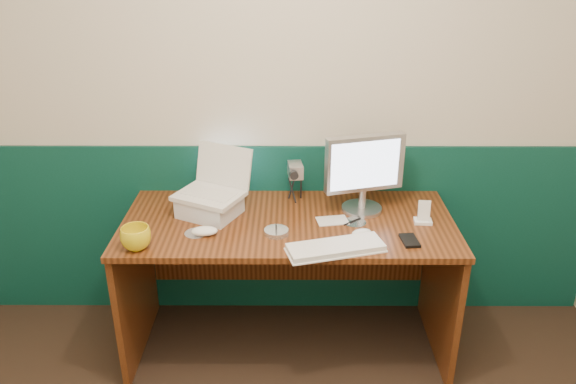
{
  "coord_description": "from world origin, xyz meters",
  "views": [
    {
      "loc": [
        0.06,
        -1.02,
        2.0
      ],
      "look_at": [
        0.05,
        1.23,
        0.97
      ],
      "focal_mm": 35.0,
      "sensor_mm": 36.0,
      "label": 1
    }
  ],
  "objects_px": {
    "keyboard": "(336,248)",
    "mug": "(136,238)",
    "desk": "(288,286)",
    "monitor": "(364,174)",
    "camcorder": "(295,180)",
    "laptop": "(208,174)"
  },
  "relations": [
    {
      "from": "mug",
      "to": "camcorder",
      "type": "xyz_separation_m",
      "value": [
        0.7,
        0.5,
        0.06
      ]
    },
    {
      "from": "laptop",
      "to": "monitor",
      "type": "bearing_deg",
      "value": 30.27
    },
    {
      "from": "keyboard",
      "to": "mug",
      "type": "distance_m",
      "value": 0.87
    },
    {
      "from": "mug",
      "to": "camcorder",
      "type": "height_order",
      "value": "camcorder"
    },
    {
      "from": "monitor",
      "to": "desk",
      "type": "bearing_deg",
      "value": -178.02
    },
    {
      "from": "monitor",
      "to": "keyboard",
      "type": "bearing_deg",
      "value": -127.26
    },
    {
      "from": "keyboard",
      "to": "monitor",
      "type": "bearing_deg",
      "value": 52.74
    },
    {
      "from": "camcorder",
      "to": "mug",
      "type": "bearing_deg",
      "value": -151.06
    },
    {
      "from": "desk",
      "to": "keyboard",
      "type": "distance_m",
      "value": 0.52
    },
    {
      "from": "keyboard",
      "to": "camcorder",
      "type": "distance_m",
      "value": 0.56
    },
    {
      "from": "laptop",
      "to": "monitor",
      "type": "xyz_separation_m",
      "value": [
        0.75,
        0.05,
        -0.02
      ]
    },
    {
      "from": "laptop",
      "to": "camcorder",
      "type": "xyz_separation_m",
      "value": [
        0.42,
        0.17,
        -0.11
      ]
    },
    {
      "from": "laptop",
      "to": "keyboard",
      "type": "distance_m",
      "value": 0.72
    },
    {
      "from": "mug",
      "to": "desk",
      "type": "bearing_deg",
      "value": 21.99
    },
    {
      "from": "laptop",
      "to": "camcorder",
      "type": "bearing_deg",
      "value": 48.68
    },
    {
      "from": "monitor",
      "to": "keyboard",
      "type": "height_order",
      "value": "monitor"
    },
    {
      "from": "monitor",
      "to": "mug",
      "type": "bearing_deg",
      "value": -175.06
    },
    {
      "from": "desk",
      "to": "laptop",
      "type": "distance_m",
      "value": 0.71
    },
    {
      "from": "desk",
      "to": "monitor",
      "type": "distance_m",
      "value": 0.69
    },
    {
      "from": "desk",
      "to": "keyboard",
      "type": "relative_size",
      "value": 3.82
    },
    {
      "from": "keyboard",
      "to": "mug",
      "type": "height_order",
      "value": "mug"
    },
    {
      "from": "camcorder",
      "to": "laptop",
      "type": "bearing_deg",
      "value": -164.42
    }
  ]
}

